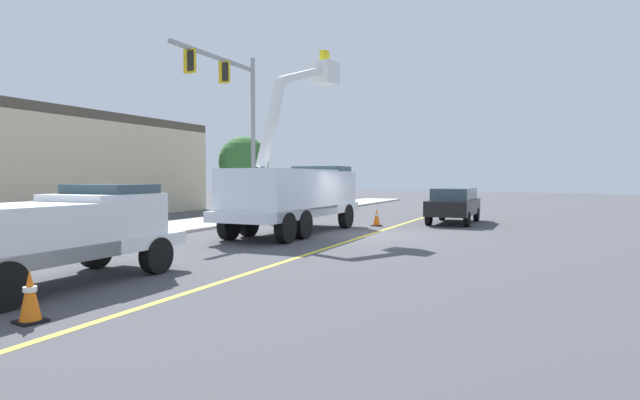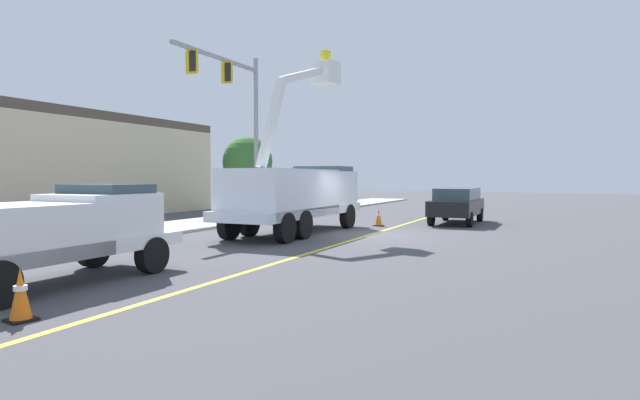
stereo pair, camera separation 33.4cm
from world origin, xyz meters
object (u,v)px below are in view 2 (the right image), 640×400
Objects in this scene: traffic_signal_mast at (236,104)px; traffic_cone_leading at (20,295)px; passing_minivan at (457,203)px; traffic_cone_mid_front at (379,217)px; utility_bucket_truck at (296,192)px; service_pickup_truck at (51,231)px.

traffic_cone_leading is at bearing -146.21° from traffic_signal_mast.
traffic_signal_mast is (14.32, 9.59, 5.32)m from traffic_cone_leading.
passing_minivan is 20.35m from traffic_cone_leading.
traffic_cone_mid_front is at bearing 145.56° from passing_minivan.
utility_bucket_truck is 13.23m from traffic_cone_leading.
utility_bucket_truck is at bearing 19.53° from traffic_cone_leading.
utility_bucket_truck reaches higher than passing_minivan.
passing_minivan is at bearing -55.48° from traffic_signal_mast.
traffic_signal_mast is at bearing 29.82° from service_pickup_truck.
passing_minivan is (18.65, -1.48, -0.15)m from service_pickup_truck.
utility_bucket_truck is 1.03× the size of traffic_signal_mast.
traffic_cone_mid_front is (16.89, 3.21, -0.01)m from traffic_cone_leading.
service_pickup_truck is 1.16× the size of passing_minivan.
service_pickup_truck is at bearing -169.10° from utility_bucket_truck.
service_pickup_truck is at bearing 175.47° from passing_minivan.
traffic_signal_mast reaches higher than traffic_cone_mid_front.
service_pickup_truck reaches higher than traffic_cone_mid_front.
service_pickup_truck reaches higher than passing_minivan.
traffic_cone_leading is 1.04× the size of traffic_cone_mid_front.
utility_bucket_truck is 6.88m from traffic_signal_mast.
service_pickup_truck is at bearing -176.71° from traffic_cone_mid_front.
passing_minivan is 4.20m from traffic_cone_mid_front.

